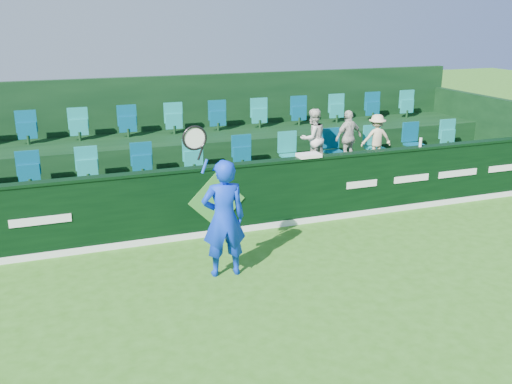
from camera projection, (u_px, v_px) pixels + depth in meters
name	position (u px, v px, depth m)	size (l,w,h in m)	color
ground	(303.00, 340.00, 7.37)	(60.00, 60.00, 0.00)	#306718
sponsor_hoarding	(215.00, 200.00, 10.75)	(16.00, 0.25, 1.35)	black
stand_tier_front	(200.00, 197.00, 11.82)	(16.00, 2.00, 0.80)	black
stand_tier_back	(179.00, 164.00, 13.44)	(16.00, 1.80, 1.30)	black
stand_rear	(174.00, 137.00, 13.67)	(16.00, 4.10, 2.60)	black
seat_row_front	(194.00, 160.00, 11.96)	(13.50, 0.50, 0.60)	teal
seat_row_back	(175.00, 122.00, 13.42)	(13.50, 0.50, 0.60)	teal
tennis_player	(224.00, 218.00, 8.97)	(1.06, 0.51, 2.54)	#0C32D0
spectator_left	(313.00, 139.00, 12.37)	(0.63, 0.49, 1.29)	silver
spectator_middle	(348.00, 137.00, 12.67)	(0.71, 0.30, 1.21)	beige
spectator_right	(376.00, 138.00, 12.93)	(0.70, 0.40, 1.08)	beige
towel	(309.00, 155.00, 11.18)	(0.45, 0.29, 0.07)	white
drinks_bottle	(421.00, 142.00, 12.02)	(0.06, 0.06, 0.19)	white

